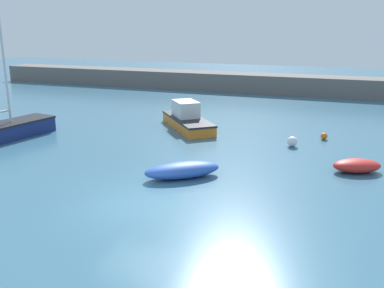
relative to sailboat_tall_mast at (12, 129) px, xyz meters
name	(u,v)px	position (x,y,z in m)	size (l,w,h in m)	color
ground_plane	(134,207)	(11.66, -6.45, -0.64)	(120.00, 120.00, 0.20)	#38667F
harbor_breakwater	(273,84)	(11.66, 23.33, 0.36)	(63.58, 3.25, 1.80)	#66605B
sailboat_tall_mast	(12,129)	(0.00, 0.00, 0.00)	(2.78, 5.56, 7.60)	navy
rowboat_white_midwater	(182,170)	(12.29, -3.00, -0.19)	(3.49, 3.12, 0.70)	#2D56B7
cabin_cruiser_white	(187,119)	(9.06, 6.01, 0.07)	(5.09, 5.59, 1.75)	orange
dinghy_near_pier	(357,166)	(19.59, 0.51, -0.23)	(2.52, 1.99, 0.62)	red
mooring_buoy_white	(292,142)	(16.20, 3.85, -0.25)	(0.58, 0.58, 0.58)	white
mooring_buoy_orange	(324,136)	(17.77, 6.07, -0.33)	(0.41, 0.41, 0.41)	orange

